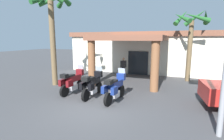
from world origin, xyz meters
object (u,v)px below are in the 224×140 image
motel_building (145,51)px  motorcycle_blue (115,88)px  palm_tree_near_portico (191,28)px  pedestrian (123,66)px  palm_tree_roadside (51,15)px  motorcycle_black (92,85)px  motorcycle_maroon (72,82)px

motel_building → motorcycle_blue: size_ratio=6.49×
motorcycle_blue → palm_tree_near_portico: 7.91m
pedestrian → palm_tree_near_portico: size_ratio=0.31×
pedestrian → palm_tree_roadside: (-3.72, -3.96, 3.79)m
palm_tree_roadside → palm_tree_near_portico: 9.88m
motel_building → pedestrian: (-0.73, -4.97, -1.00)m
pedestrian → motorcycle_black: bearing=-37.2°
motel_building → palm_tree_roadside: (-4.45, -8.93, 2.79)m
motorcycle_black → palm_tree_roadside: size_ratio=0.35×
motorcycle_blue → motorcycle_maroon: bearing=87.6°
motorcycle_black → motorcycle_blue: same height
motorcycle_maroon → palm_tree_roadside: 4.82m
motorcycle_maroon → pedestrian: (1.42, 5.17, 0.27)m
motorcycle_black → palm_tree_near_portico: bearing=-39.9°
motorcycle_maroon → palm_tree_roadside: palm_tree_roadside is taller
motorcycle_maroon → palm_tree_roadside: (-2.29, 1.21, 4.06)m
motel_building → motorcycle_black: size_ratio=6.50×
motorcycle_black → pedestrian: size_ratio=1.32×
palm_tree_near_portico → motorcycle_black: bearing=-129.2°
motorcycle_blue → palm_tree_near_portico: size_ratio=0.40×
palm_tree_near_portico → motel_building: bearing=135.0°
motel_building → pedestrian: 5.12m
motel_building → palm_tree_near_portico: (4.20, -4.21, 2.00)m
motorcycle_maroon → motorcycle_black: same height
motorcycle_black → palm_tree_near_portico: palm_tree_near_portico is taller
motorcycle_maroon → motorcycle_blue: same height
motorcycle_maroon → motorcycle_blue: 2.82m
motorcycle_blue → palm_tree_roadside: palm_tree_roadside is taller
motorcycle_maroon → pedestrian: size_ratio=1.32×
motorcycle_blue → palm_tree_near_portico: palm_tree_near_portico is taller
pedestrian → motel_building: bearing=134.7°
pedestrian → palm_tree_roadside: size_ratio=0.26×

